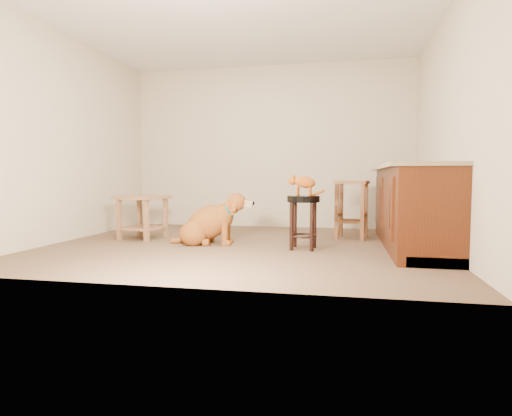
% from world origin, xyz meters
% --- Properties ---
extents(floor, '(4.50, 4.00, 0.01)m').
position_xyz_m(floor, '(0.00, 0.00, 0.00)').
color(floor, brown).
rests_on(floor, ground).
extents(room_shell, '(4.54, 4.04, 2.62)m').
position_xyz_m(room_shell, '(0.00, 0.00, 1.68)').
color(room_shell, beige).
rests_on(room_shell, ground).
extents(cabinet_run, '(0.70, 2.56, 0.94)m').
position_xyz_m(cabinet_run, '(1.94, 0.30, 0.44)').
color(cabinet_run, '#451D0C').
rests_on(cabinet_run, ground).
extents(padded_stool, '(0.37, 0.37, 0.60)m').
position_xyz_m(padded_stool, '(0.74, -0.13, 0.43)').
color(padded_stool, black).
rests_on(padded_stool, ground).
extents(wood_stool, '(0.48, 0.48, 0.76)m').
position_xyz_m(wood_stool, '(1.29, 0.87, 0.40)').
color(wood_stool, brown).
rests_on(wood_stool, ground).
extents(side_table, '(0.64, 0.64, 0.57)m').
position_xyz_m(side_table, '(-1.39, 0.27, 0.37)').
color(side_table, brown).
rests_on(side_table, ground).
extents(golden_retriever, '(1.04, 0.54, 0.66)m').
position_xyz_m(golden_retriever, '(-0.40, 0.01, 0.25)').
color(golden_retriever, brown).
rests_on(golden_retriever, ground).
extents(tabby_kitten, '(0.42, 0.14, 0.26)m').
position_xyz_m(tabby_kitten, '(0.73, -0.13, 0.74)').
color(tabby_kitten, '#8B3E0D').
rests_on(tabby_kitten, padded_stool).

